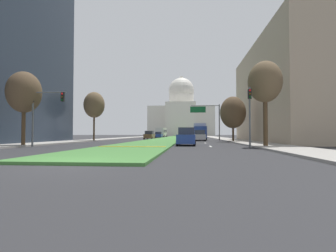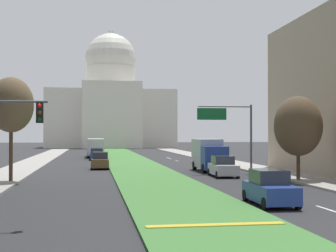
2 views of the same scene
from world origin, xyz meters
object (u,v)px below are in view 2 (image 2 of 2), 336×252
(sedan_distant, at_px, (100,161))
(box_truck_delivery, at_px, (209,154))
(street_tree_left_mid, at_px, (11,105))
(sedan_far_horizon, at_px, (97,154))
(overhead_guide_sign, at_px, (231,124))
(capitol_building, at_px, (111,104))
(sedan_lead_stopped, at_px, (270,189))
(sedan_midblock, at_px, (223,167))
(street_tree_right_mid, at_px, (298,126))
(city_bus, at_px, (96,146))

(sedan_distant, bearing_deg, box_truck_delivery, -25.38)
(street_tree_left_mid, bearing_deg, sedan_far_horizon, 78.08)
(overhead_guide_sign, bearing_deg, street_tree_left_mid, -162.65)
(capitol_building, xyz_separation_m, box_truck_delivery, (6.63, -88.14, -10.21))
(overhead_guide_sign, xyz_separation_m, sedan_far_horizon, (-12.34, 25.79, -3.84))
(sedan_far_horizon, bearing_deg, sedan_lead_stopped, -79.25)
(overhead_guide_sign, xyz_separation_m, sedan_lead_stopped, (-3.68, -19.84, -3.78))
(sedan_lead_stopped, relative_size, sedan_midblock, 1.02)
(street_tree_left_mid, distance_m, sedan_distant, 16.46)
(street_tree_right_mid, distance_m, sedan_far_horizon, 37.53)
(street_tree_right_mid, xyz_separation_m, sedan_distant, (-15.10, 16.36, -3.50))
(street_tree_left_mid, xyz_separation_m, sedan_far_horizon, (6.70, 31.74, -5.13))
(overhead_guide_sign, distance_m, sedan_midblock, 5.23)
(sedan_distant, bearing_deg, sedan_far_horizon, 90.77)
(street_tree_right_mid, height_order, box_truck_delivery, street_tree_right_mid)
(sedan_far_horizon, height_order, city_bus, city_bus)
(street_tree_right_mid, height_order, sedan_far_horizon, street_tree_right_mid)
(sedan_lead_stopped, bearing_deg, sedan_midblock, 83.12)
(sedan_midblock, distance_m, sedan_far_horizon, 30.88)
(sedan_distant, xyz_separation_m, city_bus, (-0.36, 26.38, 0.93))
(overhead_guide_sign, bearing_deg, street_tree_right_mid, -70.09)
(capitol_building, bearing_deg, street_tree_right_mid, -83.65)
(sedan_midblock, bearing_deg, box_truck_delivery, 87.88)
(sedan_far_horizon, bearing_deg, overhead_guide_sign, -64.44)
(sedan_lead_stopped, bearing_deg, box_truck_delivery, 84.41)
(capitol_building, relative_size, sedan_far_horizon, 7.48)
(overhead_guide_sign, relative_size, sedan_lead_stopped, 1.49)
(street_tree_left_mid, height_order, sedan_far_horizon, street_tree_left_mid)
(street_tree_right_mid, distance_m, sedan_midblock, 7.75)
(capitol_building, distance_m, sedan_midblock, 95.21)
(street_tree_left_mid, bearing_deg, box_truck_delivery, 27.01)
(sedan_midblock, bearing_deg, street_tree_right_mid, -47.52)
(sedan_midblock, bearing_deg, sedan_lead_stopped, -96.88)
(sedan_distant, height_order, box_truck_delivery, box_truck_delivery)
(capitol_building, distance_m, sedan_distant, 83.92)
(sedan_far_horizon, distance_m, box_truck_delivery, 25.26)
(street_tree_right_mid, height_order, sedan_lead_stopped, street_tree_right_mid)
(street_tree_left_mid, bearing_deg, city_bus, 80.76)
(sedan_midblock, height_order, box_truck_delivery, box_truck_delivery)
(overhead_guide_sign, xyz_separation_m, sedan_midblock, (-1.67, -3.19, -3.79))
(capitol_building, xyz_separation_m, city_bus, (-4.39, -56.71, -10.12))
(sedan_distant, distance_m, city_bus, 26.40)
(overhead_guide_sign, bearing_deg, sedan_midblock, -117.64)
(sedan_midblock, xyz_separation_m, sedan_distant, (-10.43, 11.26, -0.00))
(street_tree_right_mid, relative_size, box_truck_delivery, 1.05)
(capitol_building, height_order, sedan_distant, capitol_building)
(capitol_building, xyz_separation_m, street_tree_right_mid, (11.07, -99.45, -7.55))
(overhead_guide_sign, bearing_deg, sedan_distant, 146.27)
(sedan_lead_stopped, relative_size, sedan_distant, 0.96)
(box_truck_delivery, bearing_deg, overhead_guide_sign, -64.54)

